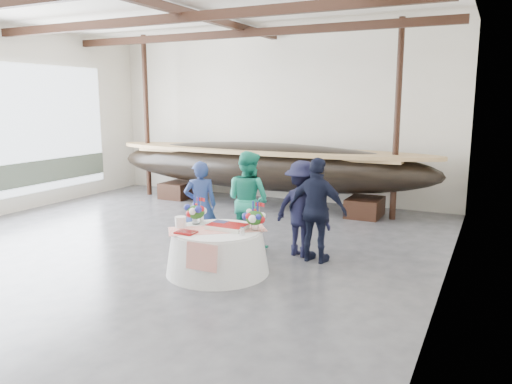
% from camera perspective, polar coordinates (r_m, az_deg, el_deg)
% --- Properties ---
extents(floor, '(10.00, 12.00, 0.01)m').
position_cam_1_polar(floor, '(9.16, -13.30, -7.14)').
color(floor, '#3D3D42').
rests_on(floor, ground).
extents(wall_back, '(10.00, 0.02, 4.50)m').
position_cam_1_polar(wall_back, '(13.90, 2.26, 8.51)').
color(wall_back, silver).
rests_on(wall_back, ground).
extents(wall_right, '(0.02, 12.00, 4.50)m').
position_cam_1_polar(wall_right, '(6.75, 20.95, 5.73)').
color(wall_right, silver).
rests_on(wall_right, ground).
extents(pavilion_structure, '(9.80, 11.76, 4.50)m').
position_cam_1_polar(pavilion_structure, '(9.48, -11.06, 18.03)').
color(pavilion_structure, black).
rests_on(pavilion_structure, ground).
extents(longboat_display, '(8.85, 1.77, 1.66)m').
position_cam_1_polar(longboat_display, '(12.84, 0.89, 3.01)').
color(longboat_display, black).
rests_on(longboat_display, ground).
extents(banquet_table, '(1.65, 1.65, 0.71)m').
position_cam_1_polar(banquet_table, '(8.03, -4.42, -6.74)').
color(banquet_table, silver).
rests_on(banquet_table, ground).
extents(tabletop_items, '(1.55, 1.36, 0.40)m').
position_cam_1_polar(tabletop_items, '(8.03, -4.13, -3.01)').
color(tabletop_items, red).
rests_on(tabletop_items, banquet_table).
extents(guest_woman_blue, '(0.71, 0.67, 1.64)m').
position_cam_1_polar(guest_woman_blue, '(9.23, -6.37, -1.52)').
color(guest_woman_blue, navy).
rests_on(guest_woman_blue, ground).
extents(guest_woman_teal, '(1.02, 0.88, 1.81)m').
position_cam_1_polar(guest_woman_teal, '(9.25, -0.91, -0.88)').
color(guest_woman_teal, '#1D9879').
rests_on(guest_woman_teal, ground).
extents(guest_man_left, '(1.21, 0.86, 1.69)m').
position_cam_1_polar(guest_man_left, '(8.79, 5.29, -1.92)').
color(guest_man_left, black).
rests_on(guest_man_left, ground).
extents(guest_man_right, '(1.09, 0.55, 1.79)m').
position_cam_1_polar(guest_man_right, '(8.46, 7.02, -2.10)').
color(guest_man_right, black).
rests_on(guest_man_right, ground).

